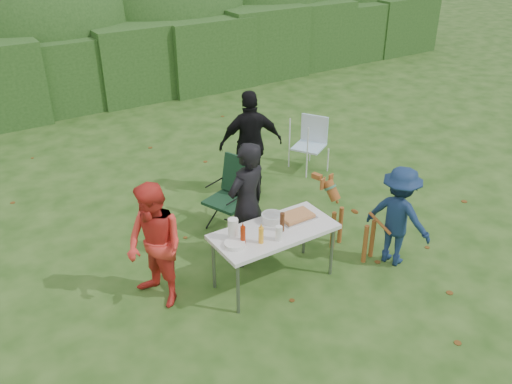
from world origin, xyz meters
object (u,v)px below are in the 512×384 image
folding_table (274,234)px  person_red_jacket (155,246)px  beer_bottle (282,222)px  child (398,216)px  camping_chair (229,197)px  person_cook (247,205)px  ketchup_bottle (243,235)px  lawn_chair (309,145)px  mustard_bottle (261,235)px  paper_towel_roll (233,229)px  person_black_puffy (251,144)px  dog (354,221)px

folding_table → person_red_jacket: person_red_jacket is taller
folding_table → beer_bottle: size_ratio=6.25×
child → camping_chair: child is taller
person_cook → ketchup_bottle: bearing=40.9°
child → ketchup_bottle: child is taller
person_red_jacket → lawn_chair: bearing=101.8°
mustard_bottle → ketchup_bottle: size_ratio=0.91×
folding_table → ketchup_bottle: (-0.46, -0.04, 0.16)m
child → mustard_bottle: (-1.84, 0.35, 0.17)m
child → paper_towel_roll: 2.16m
child → paper_towel_roll: (-2.06, 0.60, 0.20)m
ketchup_bottle → person_red_jacket: bearing=152.3°
person_cook → lawn_chair: size_ratio=1.79×
person_black_puffy → dog: bearing=114.7°
child → ketchup_bottle: (-2.02, 0.45, 0.18)m
person_black_puffy → dog: size_ratio=1.70×
folding_table → dog: bearing=-2.2°
person_red_jacket → dog: (2.58, -0.47, -0.28)m
person_red_jacket → ketchup_bottle: bearing=46.7°
person_cook → person_black_puffy: (1.06, 1.58, 0.02)m
child → beer_bottle: bearing=55.1°
folding_table → ketchup_bottle: ketchup_bottle is taller
person_cook → person_red_jacket: (-1.29, -0.12, -0.08)m
folding_table → paper_towel_roll: paper_towel_roll is taller
mustard_bottle → lawn_chair: bearing=43.3°
person_black_puffy → paper_towel_roll: size_ratio=6.56×
person_cook → person_red_jacket: 1.30m
paper_towel_roll → folding_table: bearing=-11.5°
child → dog: size_ratio=1.34×
ketchup_bottle → person_cook: bearing=54.5°
person_cook → beer_bottle: person_cook is taller
camping_chair → mustard_bottle: bearing=52.9°
ketchup_bottle → beer_bottle: 0.53m
person_cook → dog: bearing=141.8°
paper_towel_roll → person_red_jacket: bearing=159.2°
child → mustard_bottle: child is taller
person_cook → person_black_puffy: size_ratio=0.98×
child → lawn_chair: (0.77, 2.81, -0.20)m
camping_chair → child: bearing=106.6°
ketchup_bottle → folding_table: bearing=5.2°
ketchup_bottle → person_black_puffy: bearing=55.7°
mustard_bottle → paper_towel_roll: size_ratio=0.77×
folding_table → person_red_jacket: size_ratio=0.99×
child → camping_chair: 2.32m
ketchup_bottle → paper_towel_roll: size_ratio=0.85×
person_black_puffy → mustard_bottle: size_ratio=8.53×
person_black_puffy → child: size_ratio=1.27×
ketchup_bottle → dog: bearing=-0.2°
person_red_jacket → mustard_bottle: 1.20m
beer_bottle → paper_towel_roll: bearing=163.9°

